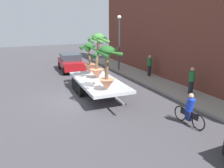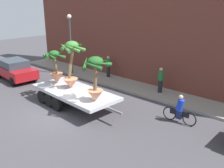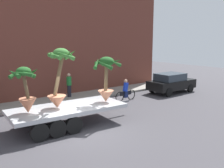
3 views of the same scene
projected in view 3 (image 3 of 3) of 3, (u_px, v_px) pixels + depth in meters
name	position (u px, v px, depth m)	size (l,w,h in m)	color
ground_plane	(83.00, 132.00, 11.54)	(60.00, 60.00, 0.00)	#423F44
sidewalk	(36.00, 103.00, 16.32)	(24.00, 2.20, 0.15)	gray
building_facade	(24.00, 38.00, 16.90)	(24.00, 1.20, 8.69)	brown
flatbed_trailer	(63.00, 112.00, 12.05)	(6.67, 2.66, 0.98)	#B7BABF
potted_palm_rear	(26.00, 90.00, 10.93)	(1.29, 1.36, 2.10)	#C17251
potted_palm_middle	(59.00, 77.00, 11.80)	(1.48, 1.45, 2.87)	#C17251
potted_palm_front	(106.00, 77.00, 12.92)	(1.55, 1.59, 2.39)	tan
cyclist	(126.00, 91.00, 17.28)	(1.84, 0.36, 1.54)	black
parked_car	(171.00, 82.00, 19.85)	(4.06, 1.93, 1.58)	black
pedestrian_far_left	(69.00, 85.00, 17.74)	(0.36, 0.36, 1.71)	black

